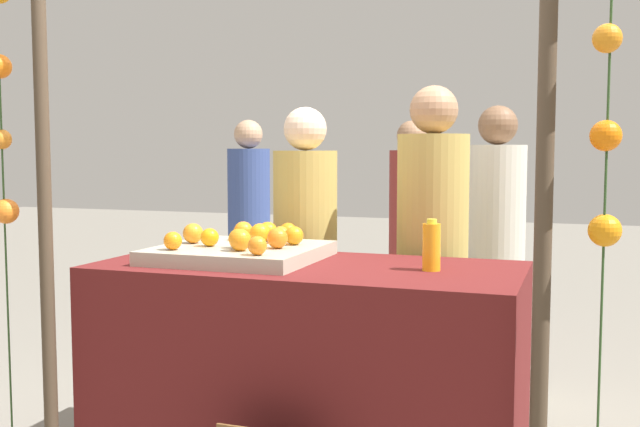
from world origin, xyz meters
name	(u,v)px	position (x,y,z in m)	size (l,w,h in m)	color
stall_counter	(308,372)	(0.00, 0.00, 0.46)	(1.75, 0.81, 0.92)	#5B1919
orange_tray	(240,253)	(-0.33, 0.02, 0.95)	(0.68, 0.65, 0.06)	#B2AD99
orange_0	(281,235)	(-0.19, 0.17, 1.02)	(0.08, 0.08, 0.08)	orange
orange_1	(210,237)	(-0.44, -0.04, 1.02)	(0.08, 0.08, 0.08)	orange
orange_2	(257,246)	(-0.13, -0.21, 1.02)	(0.08, 0.08, 0.08)	orange
orange_3	(173,241)	(-0.53, -0.19, 1.02)	(0.08, 0.08, 0.08)	orange
orange_4	(268,231)	(-0.28, 0.23, 1.02)	(0.09, 0.09, 0.09)	orange
orange_5	(238,238)	(-0.30, -0.05, 1.02)	(0.08, 0.08, 0.08)	orange
orange_6	(288,231)	(-0.21, 0.29, 1.02)	(0.08, 0.08, 0.08)	orange
orange_7	(278,238)	(-0.14, 0.00, 1.02)	(0.09, 0.09, 0.09)	orange
orange_8	(243,231)	(-0.40, 0.21, 1.02)	(0.09, 0.09, 0.09)	orange
orange_9	(193,233)	(-0.56, 0.04, 1.02)	(0.09, 0.09, 0.09)	orange
orange_10	(240,240)	(-0.25, -0.12, 1.02)	(0.09, 0.09, 0.09)	orange
orange_11	(260,233)	(-0.28, 0.14, 1.02)	(0.09, 0.09, 0.09)	orange
orange_12	(294,236)	(-0.12, 0.14, 1.02)	(0.08, 0.08, 0.08)	orange
juice_bottle	(431,246)	(0.52, 0.01, 1.01)	(0.07, 0.07, 0.20)	orange
vendor_left	(305,277)	(-0.25, 0.62, 0.75)	(0.32, 0.32, 1.61)	tan
vendor_right	(432,276)	(0.40, 0.64, 0.79)	(0.34, 0.34, 1.70)	tan
crowd_person_0	(411,237)	(-0.14, 2.54, 0.75)	(0.32, 0.32, 1.61)	maroon
crowd_person_1	(249,233)	(-1.35, 2.33, 0.76)	(0.33, 0.33, 1.62)	#384C8C
crowd_person_2	(495,260)	(0.61, 1.44, 0.76)	(0.33, 0.33, 1.64)	beige
canopy_post_left	(45,210)	(-0.96, -0.45, 1.15)	(0.06, 0.06, 2.31)	#473828
canopy_post_right	(543,226)	(0.96, -0.45, 1.15)	(0.06, 0.06, 2.31)	#473828
garland_strand_left	(2,114)	(-1.14, -0.46, 1.54)	(0.12, 0.11, 2.12)	#2D4C23
garland_strand_right	(608,103)	(1.13, -0.44, 1.53)	(0.11, 0.12, 2.12)	#2D4C23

